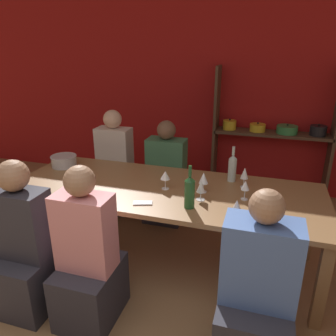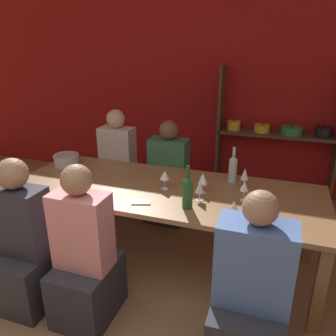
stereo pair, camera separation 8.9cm
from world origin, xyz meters
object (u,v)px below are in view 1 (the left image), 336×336
wine_glass_red_b (201,187)px  person_near_a (27,255)px  cell_phone (143,203)px  person_far_a (116,173)px  wine_bottle_green (190,191)px  wine_bottle_dark (232,168)px  person_near_c (88,266)px  wine_glass_empty_b (245,173)px  wine_glass_white_a (165,176)px  wine_glass_white_b (245,186)px  person_far_b (166,183)px  wine_glass_red_c (20,177)px  wine_glass_empty_a (237,206)px  person_near_b (255,305)px  mixing_bowl (64,161)px  dining_table (165,195)px  shelf_unit (272,153)px  wine_glass_red_a (204,178)px

wine_glass_red_b → person_near_a: person_near_a is taller
cell_phone → person_far_a: size_ratio=0.13×
wine_bottle_green → cell_phone: size_ratio=2.08×
wine_bottle_dark → person_near_c: bearing=-126.6°
wine_glass_empty_b → wine_glass_white_a: bearing=-159.8°
person_far_a → person_near_c: bearing=109.4°
wine_glass_white_b → cell_phone: (-0.76, -0.31, -0.11)m
wine_bottle_green → person_far_b: person_far_b is taller
wine_glass_white_b → person_near_c: (-1.00, -0.79, -0.42)m
wine_glass_white_a → wine_glass_red_c: size_ratio=0.99×
wine_glass_empty_a → person_near_b: person_near_b is taller
cell_phone → person_far_b: bearing=98.3°
mixing_bowl → wine_glass_empty_b: 1.81m
dining_table → person_near_a: person_near_a is taller
wine_glass_empty_a → wine_glass_red_c: 1.82m
wine_glass_red_b → wine_glass_white_a: bearing=160.4°
wine_glass_red_b → wine_glass_red_c: size_ratio=0.99×
wine_glass_white_b → wine_glass_red_c: wine_glass_red_c is taller
wine_glass_red_b → person_near_a: 1.42m
person_far_b → dining_table: bearing=106.4°
shelf_unit → wine_bottle_dark: size_ratio=5.11×
wine_glass_red_b → wine_glass_empty_b: (0.31, 0.36, 0.02)m
person_near_b → wine_glass_white_b: bearing=101.0°
cell_phone → wine_glass_empty_a: bearing=-5.1°
wine_glass_red_b → wine_glass_red_a: bearing=93.9°
wine_glass_red_c → wine_glass_empty_b: size_ratio=0.91×
wine_glass_red_c → person_far_a: (0.25, 1.28, -0.42)m
wine_glass_white_b → person_near_a: 1.76m
wine_glass_empty_a → wine_glass_white_b: size_ratio=1.03×
wine_glass_white_b → person_far_b: size_ratio=0.14×
wine_bottle_dark → person_near_b: 1.29m
person_near_b → wine_glass_red_c: bearing=167.8°
shelf_unit → mixing_bowl: size_ratio=6.39×
wine_glass_empty_a → wine_glass_empty_b: 0.62m
person_far_a → wine_glass_red_a: bearing=145.5°
mixing_bowl → wine_glass_empty_b: (1.81, 0.01, 0.07)m
person_near_c → shelf_unit: bearing=65.0°
wine_glass_red_c → wine_bottle_green: bearing=4.5°
wine_glass_white_a → wine_glass_empty_a: bearing=-30.9°
person_near_b → shelf_unit: bearing=88.9°
dining_table → wine_glass_empty_a: wine_glass_empty_a is taller
mixing_bowl → person_far_a: 0.79m
wine_glass_red_c → dining_table: bearing=19.3°
wine_glass_white_a → person_far_b: (-0.26, 0.85, -0.45)m
wine_glass_white_a → person_near_c: (-0.33, -0.80, -0.43)m
person_far_b → person_near_c: size_ratio=0.96×
wine_glass_red_c → person_near_b: bearing=-12.2°
person_near_b → wine_glass_red_a: bearing=120.6°
wine_glass_red_b → person_far_a: 1.66m
cell_phone → person_near_a: bearing=-147.0°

